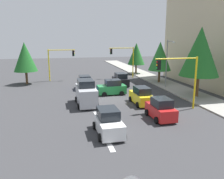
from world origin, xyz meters
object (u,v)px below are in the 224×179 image
Objects in this scene: tree_opposite_side at (25,57)px; delivery_van_silver at (86,93)px; tree_roadside_far at (136,54)px; street_lamp_curbside at (168,59)px; car_green at (112,88)px; car_red at (161,109)px; tree_roadside_near at (200,52)px; traffic_signal_far_left at (124,56)px; traffic_signal_near_left at (180,73)px; car_yellow at (141,96)px; traffic_signal_far_right at (60,58)px; tree_roadside_mid at (160,56)px; car_white at (108,122)px; car_black at (121,80)px; car_blue at (85,83)px.

delivery_van_silver is at bearing 28.98° from tree_opposite_side.
tree_opposite_side is 21.36m from tree_roadside_far.
street_lamp_curbside is 9.42m from car_green.
car_red is at bearing -28.71° from street_lamp_curbside.
tree_opposite_side is at bearing -123.07° from tree_roadside_near.
delivery_van_silver is (-0.06, -13.78, -4.35)m from tree_roadside_near.
traffic_signal_far_left is 1.54× the size of car_red.
traffic_signal_near_left is 24.53m from tree_opposite_side.
traffic_signal_far_left is 16.81m from tree_opposite_side.
car_green is (1.61, -8.62, -3.45)m from street_lamp_curbside.
car_green is (12.00, -5.10, -3.06)m from traffic_signal_far_left.
car_yellow is (5.15, 2.16, 0.00)m from car_green.
car_yellow is at bearing 78.67° from delivery_van_silver.
traffic_signal_far_right is 1.12× the size of delivery_van_silver.
tree_roadside_mid is (6.00, 15.65, 0.54)m from traffic_signal_far_right.
car_black is (-17.64, 5.89, 0.00)m from car_white.
tree_roadside_near reaches higher than tree_opposite_side.
car_blue is (-2.25, -11.66, -3.45)m from street_lamp_curbside.
traffic_signal_far_left reaches higher than car_black.
traffic_signal_near_left is 1.50× the size of car_red.
tree_roadside_far reaches higher than traffic_signal_near_left.
street_lamp_curbside is 4.46m from tree_roadside_mid.
delivery_van_silver is 8.42m from car_white.
car_black is at bearing -19.98° from traffic_signal_far_left.
traffic_signal_far_right is 0.96× the size of traffic_signal_far_left.
tree_roadside_near is 16.27m from car_white.
tree_roadside_mid is 11.69m from car_green.
traffic_signal_far_right reaches higher than car_white.
car_white is 5.82m from car_red.
tree_roadside_near is (-4.00, 4.84, 1.78)m from traffic_signal_near_left.
street_lamp_curbside is 1.72× the size of car_black.
car_black is (-9.25, 6.52, -0.38)m from delivery_van_silver.
tree_roadside_mid is 10.02m from tree_roadside_far.
tree_roadside_mid is (-4.39, 0.80, 0.00)m from street_lamp_curbside.
tree_opposite_side is 0.99× the size of tree_roadside_mid.
car_yellow is at bearing -134.38° from traffic_signal_near_left.
traffic_signal_far_left is at bearing 90.00° from traffic_signal_far_right.
tree_roadside_far is at bearing 135.43° from car_blue.
traffic_signal_far_right is 1.35× the size of car_blue.
tree_roadside_near is at bearing 16.76° from traffic_signal_far_left.
delivery_van_silver is (5.55, -12.48, -3.07)m from street_lamp_curbside.
car_red is (22.15, -2.93, -3.06)m from traffic_signal_far_left.
traffic_signal_far_right is at bearing -171.54° from delivery_van_silver.
car_red is (6.21, 6.03, -0.39)m from delivery_van_silver.
traffic_signal_near_left reaches higher than car_green.
traffic_signal_near_left is 9.82m from car_white.
tree_roadside_near reaches higher than car_yellow.
street_lamp_curbside is at bearing 139.67° from car_white.
car_black is at bearing 177.26° from car_yellow.
car_white is at bearing -36.87° from car_yellow.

